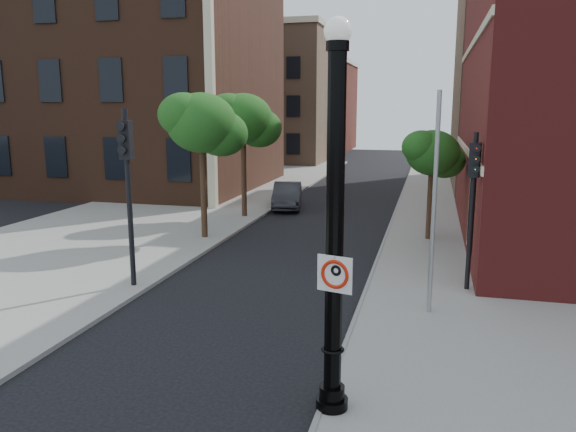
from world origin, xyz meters
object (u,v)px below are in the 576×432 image
(parked_car, at_px, (287,196))
(traffic_signal_right, at_px, (473,186))
(no_parking_sign, at_px, (335,274))
(traffic_signal_left, at_px, (127,170))
(lamppost, at_px, (334,244))

(parked_car, relative_size, traffic_signal_right, 0.88)
(parked_car, height_order, traffic_signal_right, traffic_signal_right)
(no_parking_sign, xyz_separation_m, traffic_signal_left, (-6.75, 5.36, 0.91))
(lamppost, height_order, traffic_signal_right, lamppost)
(lamppost, xyz_separation_m, parked_car, (-5.70, 19.02, -2.34))
(no_parking_sign, height_order, traffic_signal_left, traffic_signal_left)
(lamppost, distance_m, parked_car, 19.99)
(no_parking_sign, bearing_deg, lamppost, 118.07)
(traffic_signal_left, bearing_deg, no_parking_sign, -43.46)
(lamppost, xyz_separation_m, traffic_signal_left, (-6.71, 5.20, 0.45))
(parked_car, xyz_separation_m, traffic_signal_left, (-1.00, -13.82, 2.80))
(traffic_signal_right, bearing_deg, no_parking_sign, -96.68)
(parked_car, distance_m, traffic_signal_right, 14.62)
(lamppost, bearing_deg, no_parking_sign, -75.69)
(traffic_signal_left, height_order, traffic_signal_right, traffic_signal_left)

